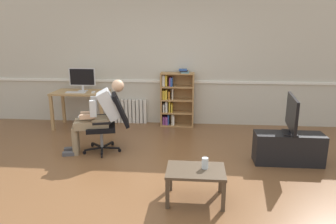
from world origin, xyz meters
The scene contains 14 objects.
ground_plane centered at (0.00, 0.00, 0.00)m, with size 18.00×18.00×0.00m, color brown.
back_wall centered at (0.00, 2.65, 1.35)m, with size 12.00×0.13×2.70m.
computer_desk centered at (-1.78, 2.15, 0.64)m, with size 1.10×0.64×0.76m.
imac_monitor centered at (-1.74, 2.23, 1.03)m, with size 0.55×0.14×0.47m.
keyboard centered at (-1.81, 2.01, 0.77)m, with size 0.40×0.12×0.02m, color silver.
computer_mouse centered at (-1.46, 2.03, 0.77)m, with size 0.06×0.10×0.03m, color white.
bookshelf centered at (0.15, 2.44, 0.58)m, with size 0.69×0.29×1.20m.
radiator centered at (-0.83, 2.54, 0.26)m, with size 0.72×0.08×0.52m.
office_chair centered at (-0.82, 0.87, 0.53)m, with size 0.79×0.65×0.98m.
person_seated centered at (-0.98, 0.83, 0.65)m, with size 1.03×0.56×1.20m.
tv_stand centered at (2.00, 0.60, 0.24)m, with size 1.01×0.36×0.47m.
tv_screen centered at (2.00, 0.60, 0.77)m, with size 0.24×0.84×0.56m.
coffee_table centered at (0.60, -0.60, 0.33)m, with size 0.69×0.49×0.39m.
drinking_glass centered at (0.71, -0.56, 0.46)m, with size 0.08×0.08×0.13m, color silver.
Camera 1 is at (0.58, -3.98, 1.95)m, focal length 33.41 mm.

